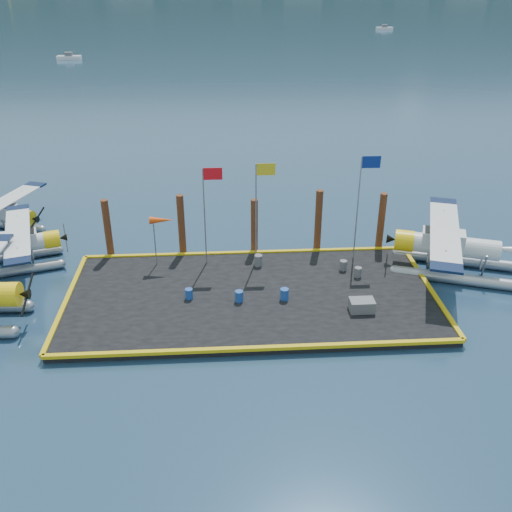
{
  "coord_description": "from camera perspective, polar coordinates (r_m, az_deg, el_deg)",
  "views": [
    {
      "loc": [
        -1.47,
        -26.86,
        16.62
      ],
      "look_at": [
        0.39,
        2.0,
        1.7
      ],
      "focal_mm": 40.0,
      "sensor_mm": 36.0,
      "label": 1
    }
  ],
  "objects": [
    {
      "name": "windsock",
      "position": [
        33.64,
        -9.45,
        3.45
      ],
      "size": [
        1.4,
        0.44,
        3.12
      ],
      "color": "gray",
      "rests_on": "dock"
    },
    {
      "name": "drum_0",
      "position": [
        31.05,
        -6.72,
        -3.77
      ],
      "size": [
        0.41,
        0.41,
        0.58
      ],
      "primitive_type": "cylinder",
      "color": "navy",
      "rests_on": "dock"
    },
    {
      "name": "piling_0",
      "position": [
        36.11,
        -14.59,
        2.48
      ],
      "size": [
        0.44,
        0.44,
        4.0
      ],
      "primitive_type": "cylinder",
      "color": "#452013",
      "rests_on": "ground"
    },
    {
      "name": "drum_3",
      "position": [
        30.61,
        -1.7,
        -4.04
      ],
      "size": [
        0.44,
        0.44,
        0.62
      ],
      "primitive_type": "cylinder",
      "color": "navy",
      "rests_on": "dock"
    },
    {
      "name": "flagpole_blue",
      "position": [
        33.9,
        10.57,
        6.2
      ],
      "size": [
        1.14,
        0.08,
        6.5
      ],
      "color": "gray",
      "rests_on": "dock"
    },
    {
      "name": "seaplane_b",
      "position": [
        37.28,
        -23.03,
        0.82
      ],
      "size": [
        8.19,
        8.8,
        3.14
      ],
      "rotation": [
        0.0,
        0.0,
        -1.28
      ],
      "color": "gray",
      "rests_on": "ground"
    },
    {
      "name": "piling_3",
      "position": [
        35.86,
        6.24,
        3.32
      ],
      "size": [
        0.44,
        0.44,
        4.3
      ],
      "primitive_type": "cylinder",
      "color": "#452013",
      "rests_on": "ground"
    },
    {
      "name": "piling_1",
      "position": [
        35.47,
        -7.45,
        2.88
      ],
      "size": [
        0.44,
        0.44,
        4.2
      ],
      "primitive_type": "cylinder",
      "color": "#452013",
      "rests_on": "ground"
    },
    {
      "name": "seaplane_d",
      "position": [
        35.46,
        18.78,
        0.71
      ],
      "size": [
        9.72,
        10.36,
        3.72
      ],
      "rotation": [
        0.0,
        0.0,
        1.24
      ],
      "color": "gray",
      "rests_on": "ground"
    },
    {
      "name": "drum_2",
      "position": [
        33.46,
        10.16,
        -1.6
      ],
      "size": [
        0.42,
        0.42,
        0.59
      ],
      "primitive_type": "cylinder",
      "color": "#535257",
      "rests_on": "dock"
    },
    {
      "name": "dock",
      "position": [
        31.51,
        -0.47,
        -4.11
      ],
      "size": [
        20.0,
        10.0,
        0.4
      ],
      "primitive_type": "cube",
      "color": "black",
      "rests_on": "ground"
    },
    {
      "name": "flagpole_red",
      "position": [
        33.02,
        -4.87,
        5.46
      ],
      "size": [
        1.14,
        0.08,
        6.0
      ],
      "color": "gray",
      "rests_on": "dock"
    },
    {
      "name": "piling_2",
      "position": [
        35.51,
        -0.17,
        2.81
      ],
      "size": [
        0.44,
        0.44,
        3.8
      ],
      "primitive_type": "cylinder",
      "color": "#452013",
      "rests_on": "ground"
    },
    {
      "name": "flagpole_yellow",
      "position": [
        33.03,
        0.35,
        5.79
      ],
      "size": [
        1.14,
        0.08,
        6.2
      ],
      "color": "gray",
      "rests_on": "dock"
    },
    {
      "name": "drum_1",
      "position": [
        30.79,
        2.86,
        -3.84
      ],
      "size": [
        0.46,
        0.46,
        0.64
      ],
      "primitive_type": "cylinder",
      "color": "navy",
      "rests_on": "dock"
    },
    {
      "name": "crate",
      "position": [
        30.31,
        10.53,
        -4.87
      ],
      "size": [
        1.28,
        0.85,
        0.64
      ],
      "primitive_type": "cube",
      "color": "#535257",
      "rests_on": "dock"
    },
    {
      "name": "drum_4",
      "position": [
        34.05,
        8.71,
        -0.92
      ],
      "size": [
        0.43,
        0.43,
        0.6
      ],
      "primitive_type": "cylinder",
      "color": "#535257",
      "rests_on": "dock"
    },
    {
      "name": "drum_5",
      "position": [
        34.13,
        0.23,
        -0.43
      ],
      "size": [
        0.49,
        0.49,
        0.68
      ],
      "primitive_type": "cylinder",
      "color": "#535257",
      "rests_on": "dock"
    },
    {
      "name": "ground",
      "position": [
        31.62,
        -0.47,
        -4.42
      ],
      "size": [
        4000.0,
        4000.0,
        0.0
      ],
      "primitive_type": "plane",
      "color": "#19314B",
      "rests_on": "ground"
    },
    {
      "name": "piling_4",
      "position": [
        36.79,
        12.39,
        3.21
      ],
      "size": [
        0.44,
        0.44,
        4.0
      ],
      "primitive_type": "cylinder",
      "color": "#452013",
      "rests_on": "ground"
    },
    {
      "name": "dock_bumpers",
      "position": [
        31.36,
        -0.47,
        -3.66
      ],
      "size": [
        20.25,
        10.25,
        0.18
      ],
      "primitive_type": null,
      "color": "gold",
      "rests_on": "dock"
    }
  ]
}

